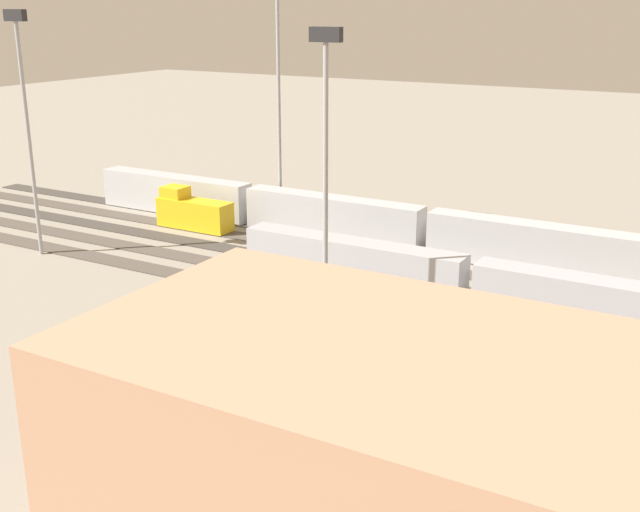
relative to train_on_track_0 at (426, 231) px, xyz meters
name	(u,v)px	position (x,y,z in m)	size (l,w,h in m)	color
ground_plane	(392,279)	(-0.45, 10.00, -2.62)	(400.00, 400.00, 0.00)	gray
track_bed_0	(429,253)	(-0.45, 0.00, -2.56)	(140.00, 2.80, 0.12)	#3D3833
track_bed_1	(411,265)	(-0.45, 5.00, -2.56)	(140.00, 2.80, 0.12)	#4C443D
track_bed_2	(392,278)	(-0.45, 10.00, -2.56)	(140.00, 2.80, 0.12)	#3D3833
track_bed_3	(370,293)	(-0.45, 15.00, -2.56)	(140.00, 2.80, 0.12)	#4C443D
track_bed_4	(346,309)	(-0.45, 20.00, -2.56)	(140.00, 2.80, 0.12)	#4C443D
train_on_track_0	(426,231)	(0.00, 0.00, 0.00)	(95.60, 3.00, 5.00)	#B7BABF
train_on_track_1	(193,212)	(29.34, 5.00, -0.46)	(10.00, 3.00, 5.00)	gold
train_on_track_3	(609,310)	(-22.61, 15.00, 0.00)	(71.40, 3.00, 5.00)	#A8AAB2
light_mast_1	(326,139)	(0.01, 23.13, 13.66)	(2.80, 0.70, 25.28)	#9EA0A5
light_mast_2	(278,68)	(20.95, -2.22, 17.03)	(2.80, 0.70, 31.48)	#9EA0A5
light_mast_3	(25,103)	(37.60, 22.00, 14.33)	(2.80, 0.70, 26.50)	#9EA0A5
maintenance_shed	(454,468)	(-21.49, 48.51, 3.10)	(38.57, 18.60, 11.43)	tan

